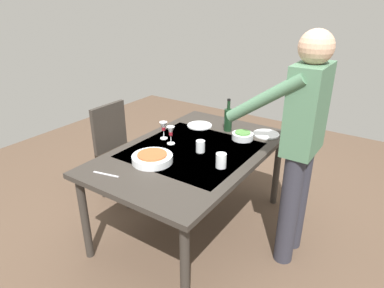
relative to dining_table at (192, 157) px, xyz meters
The scene contains 14 objects.
ground_plane 0.68m from the dining_table, ahead, with size 6.00×6.00×0.00m, color brown.
dining_table is the anchor object (origin of this frame).
chair_near 0.92m from the dining_table, 93.77° to the right, with size 0.40×0.40×0.91m.
person_server 0.85m from the dining_table, 101.63° to the left, with size 0.42×0.61×1.69m.
wine_bottle 0.55m from the dining_table, behind, with size 0.07×0.07×0.30m.
wine_glass_left 0.37m from the dining_table, 99.14° to the right, with size 0.07×0.07×0.15m.
wine_glass_right 0.27m from the dining_table, 91.13° to the right, with size 0.07×0.07×0.15m.
water_cup_near_left 0.38m from the dining_table, 69.06° to the left, with size 0.08×0.08×0.11m, color silver.
water_cup_near_right 0.13m from the dining_table, 94.46° to the left, with size 0.07×0.07×0.09m, color silver.
serving_bowl_pasta 0.37m from the dining_table, 19.67° to the right, with size 0.30×0.30×0.07m.
side_bowl_salad 0.49m from the dining_table, 150.30° to the left, with size 0.18×0.18×0.07m.
dinner_plate_near 0.53m from the dining_table, 153.79° to the right, with size 0.23×0.23×0.01m, color silver.
dinner_plate_far 0.72m from the dining_table, 149.53° to the left, with size 0.23×0.23×0.01m, color silver.
table_knife 0.72m from the dining_table, 21.76° to the right, with size 0.01×0.20×0.01m, color silver.
Camera 1 is at (2.02, 1.36, 1.88)m, focal length 31.75 mm.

